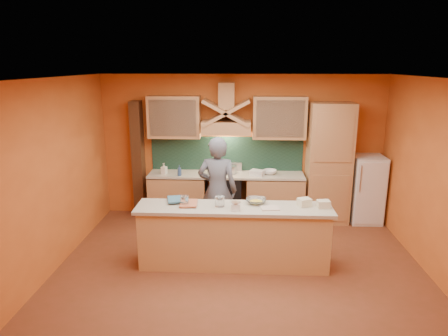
{
  "coord_description": "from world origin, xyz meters",
  "views": [
    {
      "loc": [
        0.03,
        -5.24,
        2.99
      ],
      "look_at": [
        -0.28,
        0.9,
        1.37
      ],
      "focal_mm": 32.0,
      "sensor_mm": 36.0,
      "label": 1
    }
  ],
  "objects_px": {
    "fridge": "(366,189)",
    "person": "(217,190)",
    "stove": "(226,197)",
    "mixing_bowl": "(256,201)",
    "kitchen_scale": "(236,206)"
  },
  "relations": [
    {
      "from": "fridge",
      "to": "person",
      "type": "relative_size",
      "value": 0.71
    },
    {
      "from": "stove",
      "to": "fridge",
      "type": "bearing_deg",
      "value": 0.0
    },
    {
      "from": "fridge",
      "to": "mixing_bowl",
      "type": "distance_m",
      "value": 2.8
    },
    {
      "from": "fridge",
      "to": "stove",
      "type": "bearing_deg",
      "value": 180.0
    },
    {
      "from": "person",
      "to": "mixing_bowl",
      "type": "relative_size",
      "value": 6.14
    },
    {
      "from": "kitchen_scale",
      "to": "mixing_bowl",
      "type": "distance_m",
      "value": 0.42
    },
    {
      "from": "stove",
      "to": "kitchen_scale",
      "type": "relative_size",
      "value": 6.88
    },
    {
      "from": "person",
      "to": "mixing_bowl",
      "type": "xyz_separation_m",
      "value": [
        0.63,
        -0.69,
        0.06
      ]
    },
    {
      "from": "fridge",
      "to": "person",
      "type": "distance_m",
      "value": 3.0
    },
    {
      "from": "fridge",
      "to": "person",
      "type": "bearing_deg",
      "value": -159.4
    },
    {
      "from": "stove",
      "to": "kitchen_scale",
      "type": "height_order",
      "value": "kitchen_scale"
    },
    {
      "from": "stove",
      "to": "mixing_bowl",
      "type": "relative_size",
      "value": 3.0
    },
    {
      "from": "stove",
      "to": "kitchen_scale",
      "type": "distance_m",
      "value": 2.12
    },
    {
      "from": "fridge",
      "to": "person",
      "type": "xyz_separation_m",
      "value": [
        -2.8,
        -1.05,
        0.27
      ]
    },
    {
      "from": "stove",
      "to": "person",
      "type": "relative_size",
      "value": 0.49
    }
  ]
}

